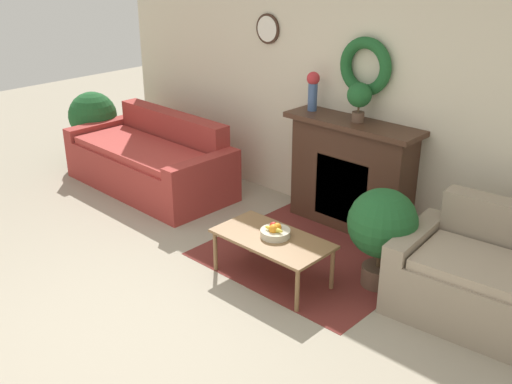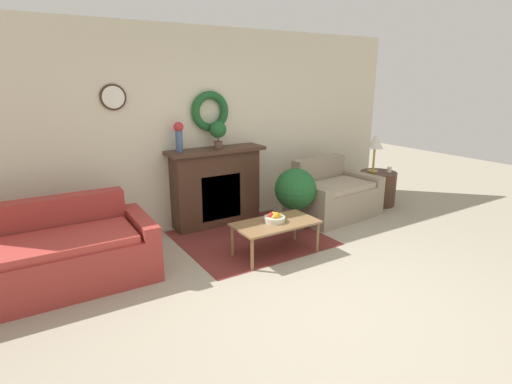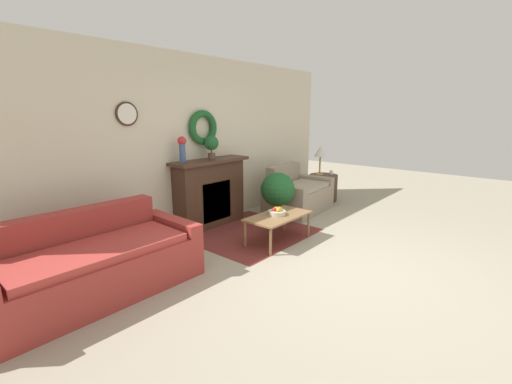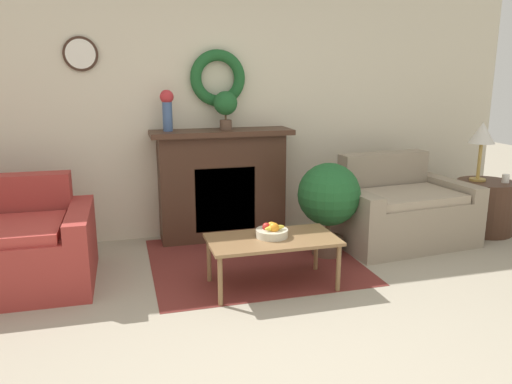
{
  "view_description": "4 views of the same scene",
  "coord_description": "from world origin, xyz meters",
  "px_view_note": "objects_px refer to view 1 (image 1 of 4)",
  "views": [
    {
      "loc": [
        3.19,
        -2.09,
        2.7
      ],
      "look_at": [
        -0.09,
        1.4,
        0.66
      ],
      "focal_mm": 42.0,
      "sensor_mm": 36.0,
      "label": 1
    },
    {
      "loc": [
        -2.28,
        -2.39,
        2.03
      ],
      "look_at": [
        0.19,
        1.55,
        0.7
      ],
      "focal_mm": 28.0,
      "sensor_mm": 36.0,
      "label": 2
    },
    {
      "loc": [
        -3.51,
        -1.57,
        1.83
      ],
      "look_at": [
        -0.09,
        1.35,
        0.78
      ],
      "focal_mm": 24.0,
      "sensor_mm": 36.0,
      "label": 3
    },
    {
      "loc": [
        -0.85,
        -2.27,
        1.64
      ],
      "look_at": [
        0.22,
        1.55,
        0.69
      ],
      "focal_mm": 35.0,
      "sensor_mm": 36.0,
      "label": 4
    }
  ],
  "objects_px": {
    "fruit_bowl": "(275,232)",
    "potted_plant_on_mantel": "(359,97)",
    "fireplace": "(351,174)",
    "coffee_table": "(272,241)",
    "loveseat_right": "(486,281)",
    "potted_plant_floor_by_loveseat": "(382,227)",
    "vase_on_mantel_left": "(313,88)",
    "couch_left": "(151,162)",
    "potted_plant_floor_by_couch": "(93,118)"
  },
  "relations": [
    {
      "from": "fruit_bowl",
      "to": "potted_plant_floor_by_loveseat",
      "type": "distance_m",
      "value": 0.87
    },
    {
      "from": "loveseat_right",
      "to": "potted_plant_on_mantel",
      "type": "bearing_deg",
      "value": 155.09
    },
    {
      "from": "couch_left",
      "to": "fireplace",
      "type": "bearing_deg",
      "value": 18.62
    },
    {
      "from": "loveseat_right",
      "to": "coffee_table",
      "type": "distance_m",
      "value": 1.69
    },
    {
      "from": "loveseat_right",
      "to": "potted_plant_floor_by_loveseat",
      "type": "distance_m",
      "value": 0.88
    },
    {
      "from": "fireplace",
      "to": "coffee_table",
      "type": "xyz_separation_m",
      "value": [
        0.13,
        -1.29,
        -0.2
      ]
    },
    {
      "from": "couch_left",
      "to": "potted_plant_on_mantel",
      "type": "distance_m",
      "value": 2.62
    },
    {
      "from": "potted_plant_floor_by_couch",
      "to": "potted_plant_floor_by_loveseat",
      "type": "distance_m",
      "value": 4.34
    },
    {
      "from": "fruit_bowl",
      "to": "potted_plant_on_mantel",
      "type": "bearing_deg",
      "value": 93.95
    },
    {
      "from": "couch_left",
      "to": "coffee_table",
      "type": "bearing_deg",
      "value": -12.63
    },
    {
      "from": "coffee_table",
      "to": "fruit_bowl",
      "type": "height_order",
      "value": "fruit_bowl"
    },
    {
      "from": "fireplace",
      "to": "couch_left",
      "type": "relative_size",
      "value": 0.66
    },
    {
      "from": "fireplace",
      "to": "vase_on_mantel_left",
      "type": "xyz_separation_m",
      "value": [
        -0.51,
        0.01,
        0.77
      ]
    },
    {
      "from": "fruit_bowl",
      "to": "potted_plant_floor_by_couch",
      "type": "xyz_separation_m",
      "value": [
        -3.64,
        0.61,
        0.13
      ]
    },
    {
      "from": "fireplace",
      "to": "loveseat_right",
      "type": "xyz_separation_m",
      "value": [
        1.67,
        -0.59,
        -0.25
      ]
    },
    {
      "from": "coffee_table",
      "to": "potted_plant_on_mantel",
      "type": "height_order",
      "value": "potted_plant_on_mantel"
    },
    {
      "from": "couch_left",
      "to": "potted_plant_floor_by_loveseat",
      "type": "bearing_deg",
      "value": 0.33
    },
    {
      "from": "loveseat_right",
      "to": "coffee_table",
      "type": "bearing_deg",
      "value": -160.76
    },
    {
      "from": "couch_left",
      "to": "coffee_table",
      "type": "xyz_separation_m",
      "value": [
        2.38,
        -0.57,
        0.05
      ]
    },
    {
      "from": "couch_left",
      "to": "potted_plant_floor_by_loveseat",
      "type": "distance_m",
      "value": 3.1
    },
    {
      "from": "potted_plant_on_mantel",
      "to": "loveseat_right",
      "type": "bearing_deg",
      "value": -19.59
    },
    {
      "from": "vase_on_mantel_left",
      "to": "fireplace",
      "type": "bearing_deg",
      "value": -0.61
    },
    {
      "from": "loveseat_right",
      "to": "fruit_bowl",
      "type": "relative_size",
      "value": 5.53
    },
    {
      "from": "vase_on_mantel_left",
      "to": "potted_plant_on_mantel",
      "type": "relative_size",
      "value": 1.04
    },
    {
      "from": "loveseat_right",
      "to": "potted_plant_floor_by_couch",
      "type": "distance_m",
      "value": 5.18
    },
    {
      "from": "fruit_bowl",
      "to": "potted_plant_floor_by_couch",
      "type": "bearing_deg",
      "value": 170.52
    },
    {
      "from": "loveseat_right",
      "to": "fruit_bowl",
      "type": "xyz_separation_m",
      "value": [
        -1.53,
        -0.68,
        0.14
      ]
    },
    {
      "from": "coffee_table",
      "to": "potted_plant_on_mantel",
      "type": "bearing_deg",
      "value": 93.68
    },
    {
      "from": "fruit_bowl",
      "to": "coffee_table",
      "type": "bearing_deg",
      "value": -98.33
    },
    {
      "from": "loveseat_right",
      "to": "vase_on_mantel_left",
      "type": "bearing_deg",
      "value": 159.36
    },
    {
      "from": "fireplace",
      "to": "fruit_bowl",
      "type": "relative_size",
      "value": 5.49
    },
    {
      "from": "coffee_table",
      "to": "potted_plant_floor_by_loveseat",
      "type": "xyz_separation_m",
      "value": [
        0.7,
        0.54,
        0.18
      ]
    },
    {
      "from": "fruit_bowl",
      "to": "vase_on_mantel_left",
      "type": "height_order",
      "value": "vase_on_mantel_left"
    },
    {
      "from": "fruit_bowl",
      "to": "vase_on_mantel_left",
      "type": "relative_size",
      "value": 0.65
    },
    {
      "from": "vase_on_mantel_left",
      "to": "potted_plant_floor_by_loveseat",
      "type": "height_order",
      "value": "vase_on_mantel_left"
    },
    {
      "from": "couch_left",
      "to": "loveseat_right",
      "type": "bearing_deg",
      "value": 2.8
    },
    {
      "from": "potted_plant_floor_by_couch",
      "to": "vase_on_mantel_left",
      "type": "bearing_deg",
      "value": 12.51
    },
    {
      "from": "fireplace",
      "to": "vase_on_mantel_left",
      "type": "relative_size",
      "value": 3.57
    },
    {
      "from": "potted_plant_on_mantel",
      "to": "potted_plant_floor_by_loveseat",
      "type": "relative_size",
      "value": 0.43
    },
    {
      "from": "coffee_table",
      "to": "vase_on_mantel_left",
      "type": "height_order",
      "value": "vase_on_mantel_left"
    },
    {
      "from": "vase_on_mantel_left",
      "to": "potted_plant_floor_by_couch",
      "type": "height_order",
      "value": "vase_on_mantel_left"
    },
    {
      "from": "coffee_table",
      "to": "fruit_bowl",
      "type": "relative_size",
      "value": 3.99
    },
    {
      "from": "potted_plant_on_mantel",
      "to": "potted_plant_floor_by_loveseat",
      "type": "distance_m",
      "value": 1.34
    },
    {
      "from": "coffee_table",
      "to": "potted_plant_floor_by_loveseat",
      "type": "height_order",
      "value": "potted_plant_floor_by_loveseat"
    },
    {
      "from": "coffee_table",
      "to": "fruit_bowl",
      "type": "xyz_separation_m",
      "value": [
        0.0,
        0.03,
        0.08
      ]
    },
    {
      "from": "loveseat_right",
      "to": "potted_plant_on_mantel",
      "type": "xyz_separation_m",
      "value": [
        -1.62,
        0.58,
        1.03
      ]
    },
    {
      "from": "couch_left",
      "to": "coffee_table",
      "type": "distance_m",
      "value": 2.45
    },
    {
      "from": "coffee_table",
      "to": "potted_plant_floor_by_loveseat",
      "type": "distance_m",
      "value": 0.91
    },
    {
      "from": "vase_on_mantel_left",
      "to": "couch_left",
      "type": "bearing_deg",
      "value": -157.41
    },
    {
      "from": "coffee_table",
      "to": "couch_left",
      "type": "bearing_deg",
      "value": 166.44
    }
  ]
}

